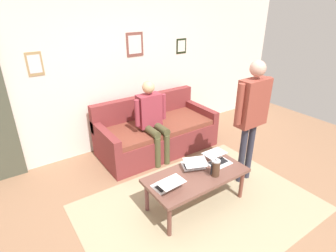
% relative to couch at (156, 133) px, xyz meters
% --- Properties ---
extents(ground_plane, '(7.68, 7.68, 0.00)m').
position_rel_couch_xyz_m(ground_plane, '(0.22, 1.61, -0.30)').
color(ground_plane, '#91694C').
extents(area_rug, '(2.84, 2.01, 0.01)m').
position_rel_couch_xyz_m(area_rug, '(0.35, 1.59, -0.30)').
color(area_rug, tan).
rests_on(area_rug, ground_plane).
extents(back_wall, '(7.04, 0.11, 2.70)m').
position_rel_couch_xyz_m(back_wall, '(0.22, -0.59, 1.05)').
color(back_wall, silver).
rests_on(back_wall, ground_plane).
extents(couch, '(1.96, 0.93, 0.88)m').
position_rel_couch_xyz_m(couch, '(0.00, 0.00, 0.00)').
color(couch, maroon).
rests_on(couch, ground_plane).
extents(coffee_table, '(1.27, 0.61, 0.45)m').
position_rel_couch_xyz_m(coffee_table, '(0.35, 1.49, 0.10)').
color(coffee_table, brown).
rests_on(coffee_table, ground_plane).
extents(laptop_left, '(0.38, 0.39, 0.13)m').
position_rel_couch_xyz_m(laptop_left, '(0.28, 1.36, 0.19)').
color(laptop_left, silver).
rests_on(laptop_left, coffee_table).
extents(laptop_center, '(0.32, 0.32, 0.11)m').
position_rel_couch_xyz_m(laptop_center, '(0.78, 1.51, 0.19)').
color(laptop_center, silver).
rests_on(laptop_center, coffee_table).
extents(laptop_right, '(0.30, 0.30, 0.11)m').
position_rel_couch_xyz_m(laptop_right, '(-0.05, 1.45, 0.19)').
color(laptop_right, silver).
rests_on(laptop_right, coffee_table).
extents(french_press, '(0.13, 0.11, 0.24)m').
position_rel_couch_xyz_m(french_press, '(0.18, 1.64, 0.26)').
color(french_press, '#4C3323').
rests_on(french_press, coffee_table).
extents(person_standing, '(0.60, 0.20, 1.72)m').
position_rel_couch_xyz_m(person_standing, '(-0.56, 1.48, 0.80)').
color(person_standing, '#2F2F3D').
rests_on(person_standing, ground_plane).
extents(person_seated, '(0.55, 0.51, 1.28)m').
position_rel_couch_xyz_m(person_seated, '(0.20, 0.23, 0.42)').
color(person_seated, '#4B492B').
rests_on(person_seated, ground_plane).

